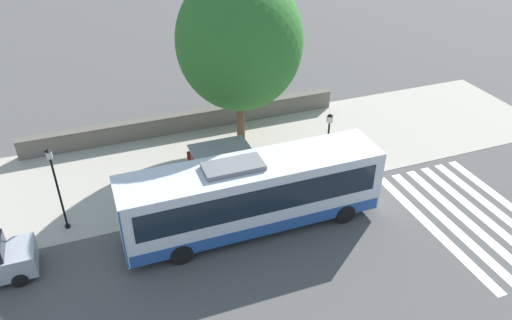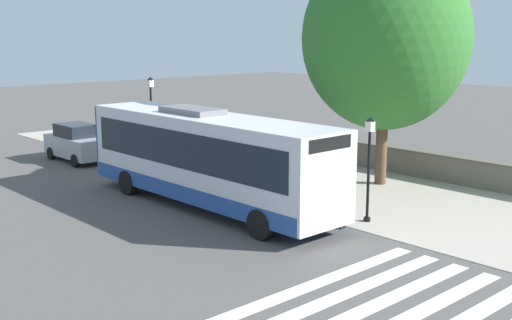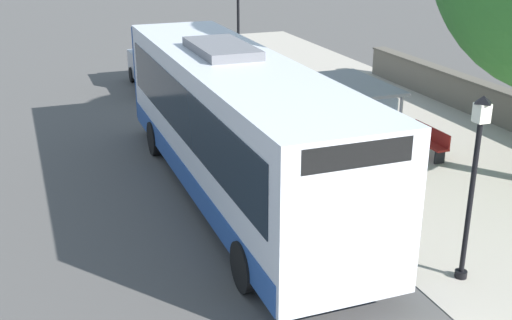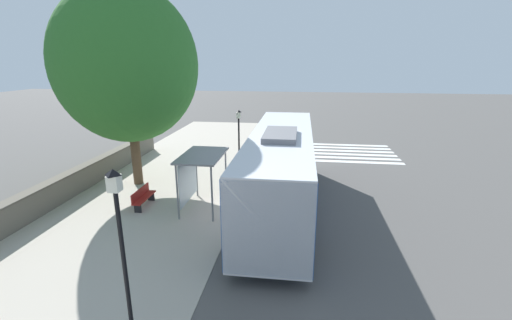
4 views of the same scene
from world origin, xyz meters
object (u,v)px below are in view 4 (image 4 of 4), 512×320
object	(u,v)px
bench	(143,197)
pedestrian	(259,154)
bus_shelter	(199,164)
bus	(281,168)
street_lamp_far	(239,135)
street_lamp_near	(122,246)
shade_tree	(127,65)

from	to	relation	value
bench	pedestrian	bearing A→B (deg)	52.34
bus_shelter	bench	world-z (taller)	bus_shelter
bus	bench	distance (m)	6.46
bus	pedestrian	bearing A→B (deg)	107.07
pedestrian	bench	size ratio (longest dim) A/B	1.01
bus	bus_shelter	bearing A→B (deg)	-172.57
bench	street_lamp_far	world-z (taller)	street_lamp_far
bus	street_lamp_far	size ratio (longest dim) A/B	3.26
bus_shelter	bench	xyz separation A→B (m)	(-2.65, -0.26, -1.63)
bus	bench	xyz separation A→B (m)	(-6.25, -0.73, -1.44)
bus	bench	bearing A→B (deg)	-173.35
pedestrian	street_lamp_far	size ratio (longest dim) A/B	0.47
pedestrian	street_lamp_near	world-z (taller)	street_lamp_near
bus_shelter	pedestrian	distance (m)	6.17
bus	bench	size ratio (longest dim) A/B	6.99
bus	street_lamp_far	distance (m)	6.06
bus_shelter	street_lamp_near	xyz separation A→B (m)	(0.61, -7.79, 0.49)
pedestrian	shade_tree	xyz separation A→B (m)	(-6.27, -3.12, 5.25)
pedestrian	street_lamp_far	distance (m)	1.71
bench	shade_tree	xyz separation A→B (m)	(-1.64, 2.88, 5.81)
pedestrian	street_lamp_far	world-z (taller)	street_lamp_far
street_lamp_near	bus_shelter	bearing A→B (deg)	94.46
bus	shade_tree	bearing A→B (deg)	164.76
street_lamp_far	shade_tree	bearing A→B (deg)	-147.68
bus_shelter	bench	bearing A→B (deg)	-174.42
bus	pedestrian	distance (m)	5.59
street_lamp_near	street_lamp_far	xyz separation A→B (m)	(0.13, 13.59, -0.38)
bench	street_lamp_far	distance (m)	7.15
bus	street_lamp_far	world-z (taller)	bus
bus	street_lamp_far	xyz separation A→B (m)	(-2.86, 5.33, 0.29)
bus_shelter	bench	size ratio (longest dim) A/B	1.72
pedestrian	bench	world-z (taller)	pedestrian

